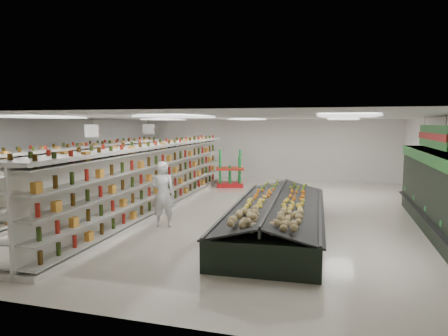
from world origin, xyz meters
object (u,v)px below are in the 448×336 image
(gondola_center, at_px, (156,180))
(shopper_background, at_px, (182,171))
(gondola_left, at_px, (85,176))
(soda_endcap, at_px, (230,170))
(produce_island, at_px, (277,215))
(shopper_main, at_px, (163,194))

(gondola_center, relative_size, shopper_background, 7.56)
(shopper_background, bearing_deg, gondola_left, 174.68)
(gondola_center, xyz_separation_m, soda_endcap, (1.18, 5.54, -0.25))
(gondola_left, height_order, produce_island, gondola_left)
(shopper_background, bearing_deg, produce_island, -106.60)
(gondola_center, distance_m, shopper_main, 2.38)
(gondola_center, bearing_deg, produce_island, -22.27)
(gondola_center, height_order, shopper_main, gondola_center)
(soda_endcap, distance_m, shopper_main, 7.59)
(gondola_left, distance_m, gondola_center, 3.17)
(gondola_left, height_order, shopper_main, gondola_left)
(soda_endcap, bearing_deg, produce_island, -65.60)
(soda_endcap, bearing_deg, shopper_background, -136.98)
(produce_island, relative_size, shopper_main, 3.66)
(gondola_left, distance_m, shopper_background, 4.27)
(soda_endcap, relative_size, shopper_main, 0.85)
(soda_endcap, xyz_separation_m, shopper_main, (0.04, -7.59, 0.17))
(produce_island, height_order, shopper_main, shopper_main)
(gondola_center, distance_m, shopper_background, 3.94)
(shopper_main, height_order, shopper_background, shopper_main)
(soda_endcap, bearing_deg, shopper_main, -89.73)
(soda_endcap, bearing_deg, gondola_center, -101.98)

